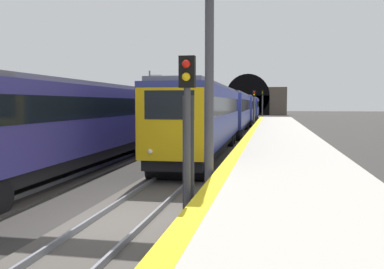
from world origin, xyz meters
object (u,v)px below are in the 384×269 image
(train_main_approaching, at_px, (240,109))
(railway_signal_far, at_px, (262,101))
(railway_signal_near, at_px, (187,129))
(overhead_signal_gantry, at_px, (77,23))
(railway_signal_mid, at_px, (254,107))
(train_adjacent_platform, at_px, (142,115))
(catenary_mast_near, at_px, (150,98))

(train_main_approaching, height_order, railway_signal_far, railway_signal_far)
(train_main_approaching, relative_size, railway_signal_near, 17.39)
(railway_signal_far, bearing_deg, overhead_signal_gantry, -3.03)
(railway_signal_mid, height_order, overhead_signal_gantry, overhead_signal_gantry)
(railway_signal_far, bearing_deg, train_main_approaching, -2.51)
(train_adjacent_platform, distance_m, railway_signal_near, 19.22)
(railway_signal_mid, relative_size, railway_signal_far, 0.77)
(railway_signal_near, bearing_deg, railway_signal_far, -180.00)
(railway_signal_near, bearing_deg, railway_signal_mid, -180.00)
(train_adjacent_platform, height_order, railway_signal_far, railway_signal_far)
(train_main_approaching, height_order, overhead_signal_gantry, overhead_signal_gantry)
(railway_signal_near, height_order, railway_signal_mid, railway_signal_mid)
(train_main_approaching, height_order, railway_signal_mid, railway_signal_mid)
(train_adjacent_platform, bearing_deg, overhead_signal_gantry, 8.91)
(train_main_approaching, bearing_deg, railway_signal_near, 1.80)
(overhead_signal_gantry, distance_m, catenary_mast_near, 42.52)
(railway_signal_near, relative_size, railway_signal_far, 0.71)
(overhead_signal_gantry, relative_size, catenary_mast_near, 1.21)
(railway_signal_near, relative_size, catenary_mast_near, 0.57)
(catenary_mast_near, bearing_deg, train_adjacent_platform, -164.85)
(catenary_mast_near, bearing_deg, railway_signal_far, -19.17)
(railway_signal_far, xyz_separation_m, overhead_signal_gantry, (-81.61, 4.32, 2.19))
(train_main_approaching, relative_size, railway_signal_far, 12.42)
(overhead_signal_gantry, bearing_deg, train_main_approaching, -3.59)
(railway_signal_far, bearing_deg, railway_signal_near, 0.00)
(railway_signal_near, height_order, overhead_signal_gantry, overhead_signal_gantry)
(railway_signal_far, bearing_deg, railway_signal_mid, 0.00)
(railway_signal_mid, bearing_deg, overhead_signal_gantry, -6.85)
(railway_signal_mid, distance_m, railway_signal_far, 45.61)
(train_adjacent_platform, bearing_deg, railway_signal_mid, 161.65)
(train_main_approaching, bearing_deg, catenary_mast_near, -99.68)
(railway_signal_near, bearing_deg, overhead_signal_gantry, -126.22)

